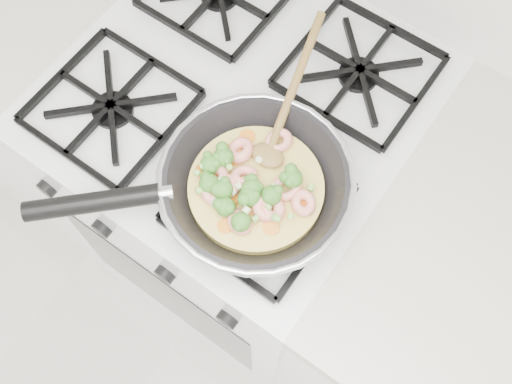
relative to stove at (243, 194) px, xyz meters
The scene contains 3 objects.
stove is the anchor object (origin of this frame).
counter_left 0.80m from the stove, behind, with size 1.00×0.60×0.90m.
skillet 0.54m from the stove, 47.30° to the right, with size 0.40×0.53×0.10m.
Camera 1 is at (0.35, 1.27, 1.77)m, focal length 41.76 mm.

